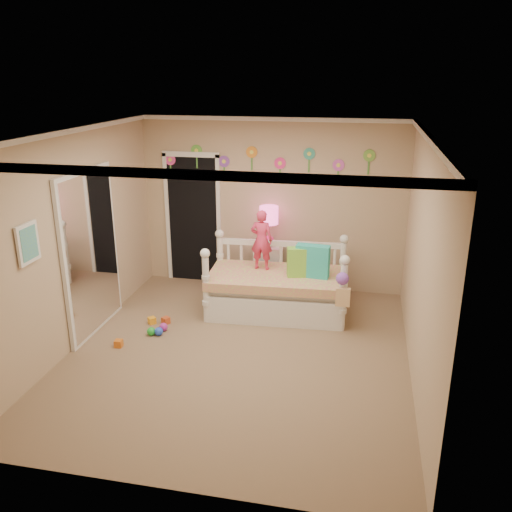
% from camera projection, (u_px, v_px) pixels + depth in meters
% --- Properties ---
extents(floor, '(4.00, 4.50, 0.01)m').
position_uv_depth(floor, '(238.00, 354.00, 6.39)').
color(floor, '#7F684C').
rests_on(floor, ground).
extents(ceiling, '(4.00, 4.50, 0.01)m').
position_uv_depth(ceiling, '(235.00, 133.00, 5.54)').
color(ceiling, white).
rests_on(ceiling, floor).
extents(back_wall, '(4.00, 0.01, 2.60)m').
position_uv_depth(back_wall, '(272.00, 205.00, 8.05)').
color(back_wall, tan).
rests_on(back_wall, floor).
extents(left_wall, '(0.01, 4.50, 2.60)m').
position_uv_depth(left_wall, '(74.00, 241.00, 6.35)').
color(left_wall, tan).
rests_on(left_wall, floor).
extents(right_wall, '(0.01, 4.50, 2.60)m').
position_uv_depth(right_wall, '(422.00, 264.00, 5.59)').
color(right_wall, tan).
rests_on(right_wall, floor).
extents(crown_molding, '(4.00, 4.50, 0.06)m').
position_uv_depth(crown_molding, '(235.00, 136.00, 5.55)').
color(crown_molding, white).
rests_on(crown_molding, ceiling).
extents(daybed, '(1.96, 1.13, 1.03)m').
position_uv_depth(daybed, '(277.00, 277.00, 7.37)').
color(daybed, white).
rests_on(daybed, floor).
extents(pillow_turquoise, '(0.46, 0.20, 0.45)m').
position_uv_depth(pillow_turquoise, '(313.00, 261.00, 7.16)').
color(pillow_turquoise, '#23B3AC').
rests_on(pillow_turquoise, daybed).
extents(pillow_lime, '(0.45, 0.25, 0.40)m').
position_uv_depth(pillow_lime, '(303.00, 262.00, 7.19)').
color(pillow_lime, '#7EC93D').
rests_on(pillow_lime, daybed).
extents(child, '(0.33, 0.23, 0.85)m').
position_uv_depth(child, '(262.00, 240.00, 7.38)').
color(child, '#E6345E').
rests_on(child, daybed).
extents(nightstand, '(0.48, 0.39, 0.72)m').
position_uv_depth(nightstand, '(268.00, 269.00, 8.13)').
color(nightstand, white).
rests_on(nightstand, floor).
extents(table_lamp, '(0.28, 0.28, 0.62)m').
position_uv_depth(table_lamp, '(269.00, 220.00, 7.88)').
color(table_lamp, '#E01D78').
rests_on(table_lamp, nightstand).
extents(closet_doorway, '(0.90, 0.04, 2.07)m').
position_uv_depth(closet_doorway, '(193.00, 218.00, 8.36)').
color(closet_doorway, black).
rests_on(closet_doorway, back_wall).
extents(flower_decals, '(3.40, 0.02, 0.50)m').
position_uv_depth(flower_decals, '(266.00, 163.00, 7.85)').
color(flower_decals, '#B2668C').
rests_on(flower_decals, back_wall).
extents(mirror_closet, '(0.07, 1.30, 2.10)m').
position_uv_depth(mirror_closet, '(91.00, 253.00, 6.70)').
color(mirror_closet, white).
rests_on(mirror_closet, left_wall).
extents(wall_picture, '(0.05, 0.34, 0.42)m').
position_uv_depth(wall_picture, '(28.00, 243.00, 5.43)').
color(wall_picture, white).
rests_on(wall_picture, left_wall).
extents(hanging_bag, '(0.20, 0.16, 0.36)m').
position_uv_depth(hanging_bag, '(342.00, 290.00, 6.63)').
color(hanging_bag, beige).
rests_on(hanging_bag, daybed).
extents(toy_scatter, '(1.20, 1.50, 0.11)m').
position_uv_depth(toy_scatter, '(151.00, 325.00, 6.99)').
color(toy_scatter, '#996666').
rests_on(toy_scatter, floor).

